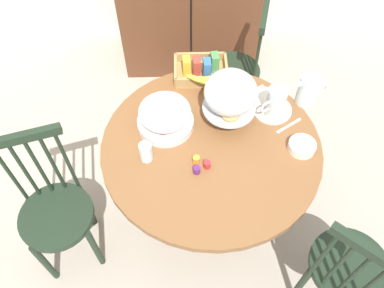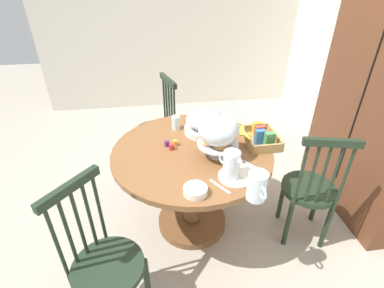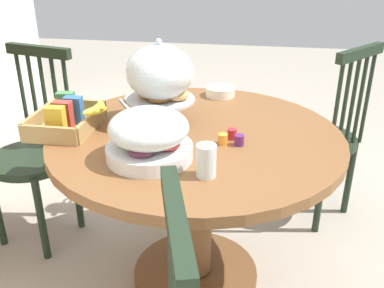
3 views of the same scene
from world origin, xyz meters
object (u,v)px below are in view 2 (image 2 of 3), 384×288
cereal_basket (259,137)px  china_plate_small (248,171)px  dining_table (192,175)px  orange_juice_pitcher (231,166)px  fruit_platter_covered (204,123)px  drinking_glass (176,123)px  china_plate_large (236,177)px  pastry_stand_with_dome (218,131)px  cereal_bowl (195,190)px  windsor_chair_by_cabinet (105,265)px  windsor_chair_facing_door (310,191)px  windsor_chair_near_window (158,130)px  milk_pitcher (257,187)px

cereal_basket → china_plate_small: cereal_basket is taller
dining_table → orange_juice_pitcher: size_ratio=6.02×
fruit_platter_covered → drinking_glass: 0.23m
china_plate_large → orange_juice_pitcher: bearing=-90.5°
fruit_platter_covered → china_plate_small: (0.56, 0.18, -0.07)m
pastry_stand_with_dome → cereal_bowl: 0.45m
orange_juice_pitcher → china_plate_large: size_ratio=0.87×
dining_table → cereal_bowl: size_ratio=8.21×
dining_table → windsor_chair_by_cabinet: size_ratio=1.18×
china_plate_large → drinking_glass: (-0.68, -0.31, 0.05)m
windsor_chair_facing_door → drinking_glass: (-0.56, -0.93, 0.34)m
pastry_stand_with_dome → china_plate_small: 0.32m
windsor_chair_by_cabinet → china_plate_small: size_ratio=6.50×
windsor_chair_near_window → china_plate_large: size_ratio=4.43×
dining_table → cereal_basket: size_ratio=3.64×
windsor_chair_by_cabinet → cereal_bowl: windsor_chair_by_cabinet is taller
windsor_chair_near_window → windsor_chair_facing_door: size_ratio=1.00×
china_plate_small → cereal_bowl: size_ratio=1.07×
orange_juice_pitcher → china_plate_small: size_ratio=1.27×
dining_table → orange_juice_pitcher: orange_juice_pitcher is taller
windsor_chair_by_cabinet → cereal_basket: bearing=122.2°
pastry_stand_with_dome → milk_pitcher: (0.45, 0.12, -0.12)m
pastry_stand_with_dome → cereal_bowl: pastry_stand_with_dome is taller
milk_pitcher → windsor_chair_by_cabinet: bearing=-83.0°
milk_pitcher → drinking_glass: milk_pitcher is taller
pastry_stand_with_dome → milk_pitcher: size_ratio=1.77×
fruit_platter_covered → windsor_chair_facing_door: bearing=56.9°
orange_juice_pitcher → cereal_basket: size_ratio=0.60×
orange_juice_pitcher → milk_pitcher: size_ratio=0.98×
windsor_chair_by_cabinet → cereal_basket: size_ratio=3.09×
dining_table → cereal_bowl: (0.46, -0.05, 0.25)m
windsor_chair_facing_door → drinking_glass: bearing=-121.2°
dining_table → cereal_basket: (-0.03, 0.51, 0.27)m
china_plate_large → cereal_basket: bearing=143.6°
pastry_stand_with_dome → milk_pitcher: bearing=15.4°
milk_pitcher → cereal_bowl: 0.35m
windsor_chair_by_cabinet → windsor_chair_facing_door: (-0.42, 1.43, 0.00)m
dining_table → orange_juice_pitcher: 0.50m
cereal_basket → windsor_chair_near_window: bearing=-138.0°
dining_table → windsor_chair_facing_door: size_ratio=1.18×
dining_table → cereal_basket: cereal_basket is taller
milk_pitcher → cereal_basket: 0.62m
dining_table → windsor_chair_near_window: (-0.85, -0.23, -0.06)m
pastry_stand_with_dome → windsor_chair_near_window: bearing=-157.6°
orange_juice_pitcher → china_plate_large: orange_juice_pitcher is taller
china_plate_large → milk_pitcher: bearing=17.2°
fruit_platter_covered → orange_juice_pitcher: size_ratio=1.57×
windsor_chair_near_window → windsor_chair_by_cabinet: (1.50, -0.36, 0.00)m
dining_table → cereal_basket: bearing=93.7°
drinking_glass → china_plate_large: bearing=24.3°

